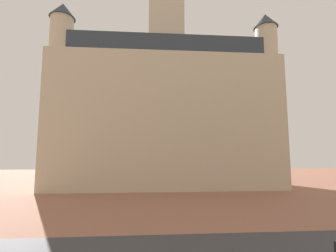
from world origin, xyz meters
TOP-DOWN VIEW (x-y plane):
  - ground_plane at (0.00, 10.00)m, footprint 120.00×120.00m
  - landmark_building at (1.37, 31.49)m, footprint 29.99×11.17m

SIDE VIEW (x-z plane):
  - ground_plane at x=0.00m, z-range 0.00..0.00m
  - landmark_building at x=1.37m, z-range -7.94..29.42m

